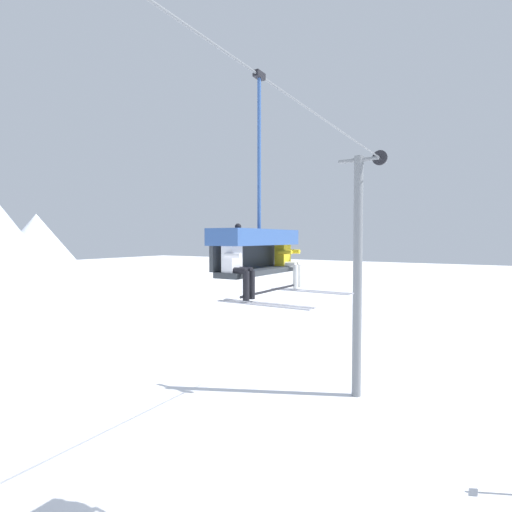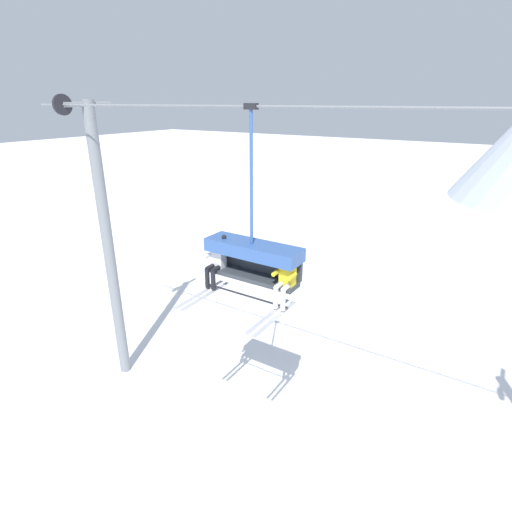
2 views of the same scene
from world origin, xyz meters
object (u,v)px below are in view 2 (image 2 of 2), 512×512
(chairlift_chair, at_px, (253,254))
(skier_yellow, at_px, (285,280))
(lift_tower_near, at_px, (108,245))
(skier_white, at_px, (216,261))

(chairlift_chair, distance_m, skier_yellow, 1.02)
(lift_tower_near, relative_size, skier_white, 5.63)
(skier_yellow, bearing_deg, skier_white, 179.79)
(skier_white, relative_size, skier_yellow, 1.00)
(skier_white, height_order, skier_yellow, skier_white)
(lift_tower_near, distance_m, skier_white, 5.42)
(lift_tower_near, relative_size, skier_yellow, 5.63)
(lift_tower_near, bearing_deg, skier_yellow, -7.44)
(lift_tower_near, xyz_separation_m, chairlift_chair, (6.20, -0.71, 1.22))
(skier_white, bearing_deg, chairlift_chair, 12.90)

